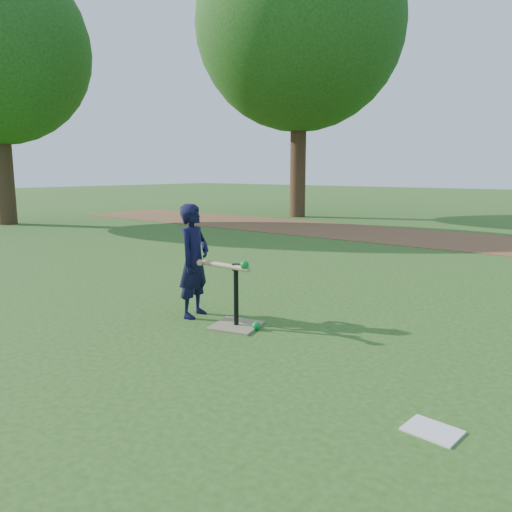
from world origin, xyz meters
The scene contains 8 objects.
ground centered at (0.00, 0.00, 0.00)m, with size 80.00×80.00×0.00m, color #285116.
dirt_strip centered at (0.00, 7.50, 0.01)m, with size 24.00×3.00×0.01m, color brown.
child centered at (-0.44, 0.05, 0.58)m, with size 0.42×0.28×1.15m, color black.
wiffle_ball_ground centered at (0.34, 0.09, 0.04)m, with size 0.08×0.08×0.08m, color #0C852C.
clipboard centered at (2.29, -0.71, 0.01)m, with size 0.30×0.23×0.01m, color silver.
batting_tee centered at (0.13, 0.04, 0.11)m, with size 0.53×0.53×0.61m.
swing_action centered at (0.04, 0.00, 0.60)m, with size 0.67×0.13×0.12m.
tree_left centered at (-6.00, 10.00, 5.87)m, with size 6.40×6.40×9.08m.
Camera 1 is at (3.18, -3.41, 1.48)m, focal length 35.00 mm.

